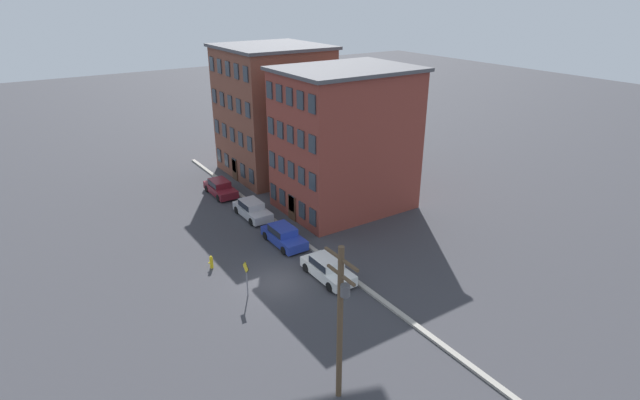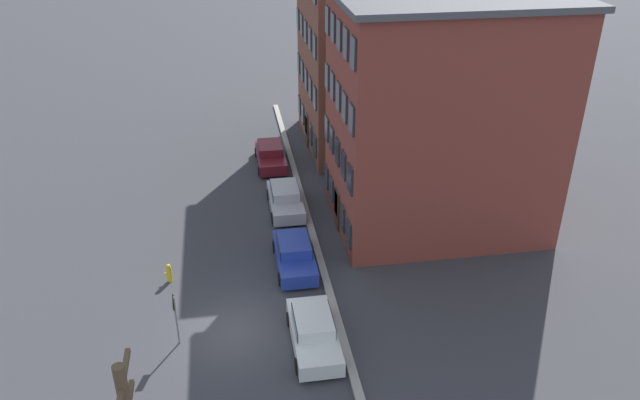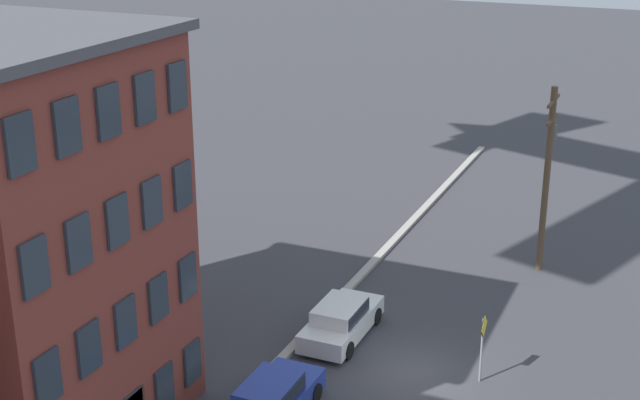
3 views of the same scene
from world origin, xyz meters
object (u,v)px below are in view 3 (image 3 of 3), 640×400
Objects in this scene: car_white at (341,319)px; caution_sign at (483,338)px; utility_pole at (548,169)px; car_blue at (271,399)px.

caution_sign is at bearing -99.99° from car_white.
car_white is 1.73× the size of caution_sign.
utility_pole reaches higher than caution_sign.
caution_sign reaches higher than car_white.
car_blue and car_white have the same top height.
utility_pole is at bearing -20.04° from car_blue.
utility_pole is (9.29, -5.62, 3.87)m from car_white.
car_white is at bearing 148.81° from utility_pole.
utility_pole reaches higher than car_white.
caution_sign is at bearing 179.68° from utility_pole.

